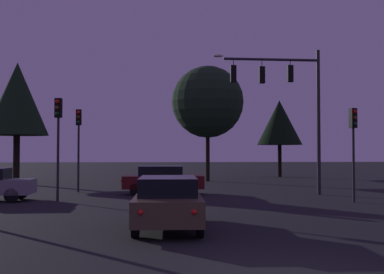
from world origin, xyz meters
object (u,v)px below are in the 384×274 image
at_px(tree_behind_sign, 208,102).
at_px(car_nearside_lane, 168,201).
at_px(traffic_light_corner_right, 79,134).
at_px(traffic_light_median, 353,135).
at_px(tree_center_horizon, 17,99).
at_px(traffic_light_corner_left, 58,129).
at_px(car_crossing_right, 163,179).
at_px(traffic_signal_mast_arm, 287,93).
at_px(tree_left_far, 279,123).

bearing_deg(tree_behind_sign, car_nearside_lane, -99.19).
bearing_deg(traffic_light_corner_right, tree_behind_sign, 49.19).
bearing_deg(traffic_light_corner_right, car_nearside_lane, -70.55).
bearing_deg(car_nearside_lane, traffic_light_median, 38.41).
bearing_deg(traffic_light_median, tree_center_horizon, 142.79).
height_order(traffic_light_corner_left, car_crossing_right, traffic_light_corner_left).
bearing_deg(traffic_signal_mast_arm, tree_left_far, 76.38).
distance_m(traffic_signal_mast_arm, traffic_light_corner_left, 12.01).
relative_size(car_crossing_right, tree_center_horizon, 0.50).
height_order(traffic_light_corner_left, car_nearside_lane, traffic_light_corner_left).
xyz_separation_m(traffic_light_corner_right, tree_left_far, (15.96, 16.17, 1.74)).
distance_m(traffic_signal_mast_arm, tree_behind_sign, 12.78).
bearing_deg(tree_center_horizon, car_nearside_lane, -63.90).
distance_m(traffic_light_corner_left, tree_center_horizon, 14.48).
distance_m(traffic_light_median, tree_behind_sign, 17.44).
bearing_deg(car_crossing_right, traffic_light_corner_right, 160.40).
bearing_deg(traffic_signal_mast_arm, traffic_light_corner_right, 167.29).
xyz_separation_m(traffic_light_corner_left, tree_left_far, (16.05, 21.46, 1.72)).
xyz_separation_m(car_nearside_lane, car_crossing_right, (0.03, 11.71, -0.00)).
bearing_deg(traffic_light_median, car_nearside_lane, -141.59).
distance_m(traffic_light_median, tree_left_far, 23.02).
relative_size(traffic_signal_mast_arm, tree_behind_sign, 0.85).
relative_size(traffic_signal_mast_arm, car_nearside_lane, 1.65).
bearing_deg(car_crossing_right, tree_center_horizon, 137.69).
height_order(tree_behind_sign, tree_left_far, tree_behind_sign).
distance_m(traffic_light_corner_left, car_nearside_lane, 9.78).
distance_m(tree_behind_sign, tree_center_horizon, 14.29).
bearing_deg(traffic_light_corner_left, traffic_light_corner_right, 89.04).
distance_m(traffic_light_median, car_crossing_right, 10.11).
distance_m(traffic_light_corner_left, tree_behind_sign, 17.64).
relative_size(traffic_light_corner_left, tree_left_far, 0.66).
height_order(car_nearside_lane, tree_center_horizon, tree_center_horizon).
height_order(tree_behind_sign, tree_center_horizon, tree_behind_sign).
xyz_separation_m(traffic_light_median, car_nearside_lane, (-8.58, -6.80, -2.22)).
relative_size(traffic_signal_mast_arm, traffic_light_corner_right, 1.65).
distance_m(car_nearside_lane, tree_left_far, 31.92).
bearing_deg(traffic_light_median, tree_behind_sign, 106.32).
height_order(traffic_light_corner_right, traffic_light_median, traffic_light_corner_right).
height_order(traffic_signal_mast_arm, car_nearside_lane, traffic_signal_mast_arm).
relative_size(traffic_light_corner_right, tree_behind_sign, 0.52).
relative_size(traffic_signal_mast_arm, traffic_light_corner_left, 1.64).
relative_size(traffic_light_corner_left, tree_behind_sign, 0.52).
xyz_separation_m(traffic_light_median, car_crossing_right, (-8.55, 4.92, -2.22)).
relative_size(traffic_signal_mast_arm, tree_center_horizon, 0.88).
xyz_separation_m(traffic_light_corner_left, tree_center_horizon, (-5.56, 13.08, 2.80)).
height_order(car_crossing_right, tree_behind_sign, tree_behind_sign).
relative_size(car_crossing_right, tree_left_far, 0.62).
bearing_deg(traffic_signal_mast_arm, tree_center_horizon, 148.75).
bearing_deg(tree_center_horizon, tree_behind_sign, 8.27).
bearing_deg(traffic_light_median, tree_left_far, 83.36).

